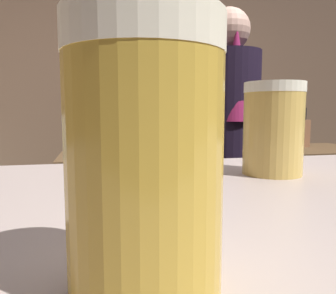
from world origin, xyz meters
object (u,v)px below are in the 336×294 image
object	(u,v)px
knife_block	(301,132)
pint_glass_near	(273,129)
bottle_vinegar	(145,97)
chefs_knife	(243,150)
bottle_olive_oil	(121,96)
bottle_hot_sauce	(113,96)
bartender	(227,147)
pint_glass_far	(145,157)
mixing_bowl	(113,148)

from	to	relation	value
knife_block	pint_glass_near	distance (m)	2.17
bottle_vinegar	chefs_knife	bearing A→B (deg)	-70.45
bottle_olive_oil	bottle_hot_sauce	bearing A→B (deg)	-133.32
bottle_vinegar	bottle_olive_oil	size ratio (longest dim) A/B	0.92
bottle_olive_oil	bottle_hot_sauce	size ratio (longest dim) A/B	1.13
knife_block	bottle_hot_sauce	distance (m)	1.72
bartender	bottle_hot_sauce	distance (m)	1.72
knife_block	chefs_knife	distance (m)	0.55
bartender	pint_glass_near	bearing A→B (deg)	159.13
bartender	pint_glass_far	world-z (taller)	bartender
bottle_olive_oil	bottle_hot_sauce	distance (m)	0.12
mixing_bowl	bottle_olive_oil	distance (m)	1.24
bottle_olive_oil	bartender	bearing A→B (deg)	-75.70
mixing_bowl	pint_glass_far	world-z (taller)	pint_glass_far
mixing_bowl	pint_glass_far	size ratio (longest dim) A/B	1.51
bottle_hot_sauce	bartender	bearing A→B (deg)	-72.27
mixing_bowl	bottle_olive_oil	xyz separation A→B (m)	(0.14, 1.17, 0.39)
knife_block	pint_glass_near	xyz separation A→B (m)	(-1.25, -1.77, 0.14)
pint_glass_near	pint_glass_far	size ratio (longest dim) A/B	0.96
pint_glass_near	bottle_hot_sauce	xyz separation A→B (m)	(-0.07, 2.84, 0.15)
bartender	knife_block	size ratio (longest dim) A/B	5.93
chefs_knife	pint_glass_far	size ratio (longest dim) A/B	1.84
pint_glass_near	bottle_vinegar	distance (m)	2.96
bartender	pint_glass_near	size ratio (longest dim) A/B	13.68
bartender	bottle_hot_sauce	size ratio (longest dim) A/B	7.47
bartender	knife_block	bearing A→B (deg)	-57.30
knife_block	bottle_vinegar	bearing A→B (deg)	130.13
mixing_bowl	bottle_vinegar	distance (m)	1.31
pint_glass_far	bottle_hot_sauce	size ratio (longest dim) A/B	0.57
pint_glass_far	knife_block	bearing A→B (deg)	54.22
mixing_bowl	bottle_hot_sauce	distance (m)	1.15
bartender	chefs_knife	xyz separation A→B (m)	(0.28, 0.41, -0.07)
mixing_bowl	bottle_olive_oil	size ratio (longest dim) A/B	0.77
pint_glass_near	bottle_hot_sauce	distance (m)	2.84
bartender	bottle_vinegar	xyz separation A→B (m)	(-0.18, 1.71, 0.33)
pint_glass_far	bottle_vinegar	xyz separation A→B (m)	(0.47, 3.20, 0.15)
knife_block	chefs_knife	world-z (taller)	knife_block
pint_glass_near	pint_glass_far	distance (m)	0.33
pint_glass_near	bottle_olive_oil	size ratio (longest dim) A/B	0.49
bartender	pint_glass_near	xyz separation A→B (m)	(-0.44, -1.23, 0.17)
pint_glass_near	bottle_hot_sauce	bearing A→B (deg)	91.44
knife_block	bottle_olive_oil	world-z (taller)	bottle_olive_oil
pint_glass_far	bartender	bearing A→B (deg)	66.22
knife_block	bartender	bearing A→B (deg)	-146.16
knife_block	pint_glass_far	xyz separation A→B (m)	(-1.46, -2.03, 0.14)
knife_block	bottle_olive_oil	size ratio (longest dim) A/B	1.12
bottle_olive_oil	pint_glass_near	bearing A→B (deg)	-90.21
knife_block	pint_glass_near	world-z (taller)	pint_glass_near
pint_glass_near	bottle_hot_sauce	world-z (taller)	bottle_hot_sauce
chefs_knife	bottle_hot_sauce	size ratio (longest dim) A/B	1.05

